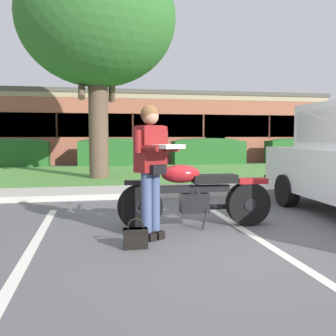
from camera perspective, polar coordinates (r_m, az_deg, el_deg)
name	(u,v)px	position (r m, az deg, el deg)	size (l,w,h in m)	color
ground_plane	(221,239)	(5.04, 7.82, -10.42)	(140.00, 140.00, 0.00)	#565659
curb_strip	(168,195)	(8.29, 0.06, -3.97)	(60.00, 0.20, 0.12)	#B7B2A8
concrete_walk	(161,190)	(9.12, -0.98, -3.30)	(60.00, 1.50, 0.08)	#B7B2A8
grass_lawn	(140,174)	(13.29, -4.21, -0.83)	(60.00, 7.00, 0.06)	#518E3D
stall_stripe_0	(34,244)	(5.02, -19.29, -10.64)	(0.12, 4.40, 0.01)	silver
stall_stripe_1	(249,233)	(5.38, 11.95, -9.45)	(0.12, 4.40, 0.01)	silver
motorcycle	(201,194)	(5.56, 4.98, -3.88)	(2.24, 0.82, 1.18)	black
rider_person	(152,161)	(4.83, -2.46, 1.11)	(0.61, 0.67, 1.70)	black
handbag	(136,236)	(4.57, -4.84, -10.09)	(0.28, 0.13, 0.36)	black
shade_tree	(97,20)	(12.26, -10.53, 20.80)	(4.65, 4.65, 6.74)	brown
hedge_left	(11,152)	(17.29, -22.31, 2.17)	(3.05, 0.90, 1.24)	#235623
hedge_center_left	(115,152)	(16.99, -7.94, 2.44)	(3.16, 0.90, 1.24)	#235623
hedge_center_right	(208,151)	(17.75, 6.04, 2.55)	(3.36, 0.90, 1.24)	#235623
hedge_right	(294,150)	(19.46, 18.23, 2.53)	(2.68, 0.90, 1.24)	#235623
brick_building	(124,129)	(23.11, -6.52, 5.81)	(20.51, 10.04, 3.53)	#93513D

